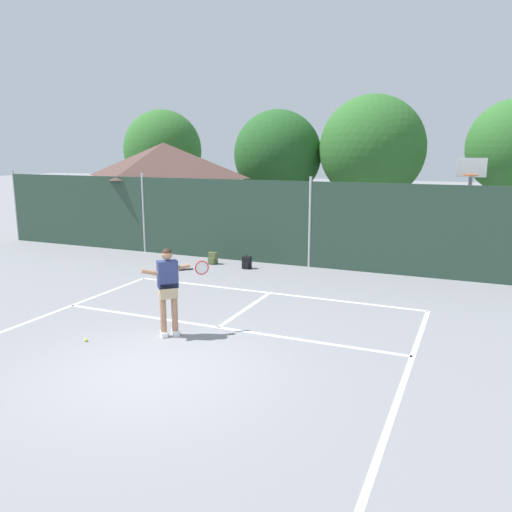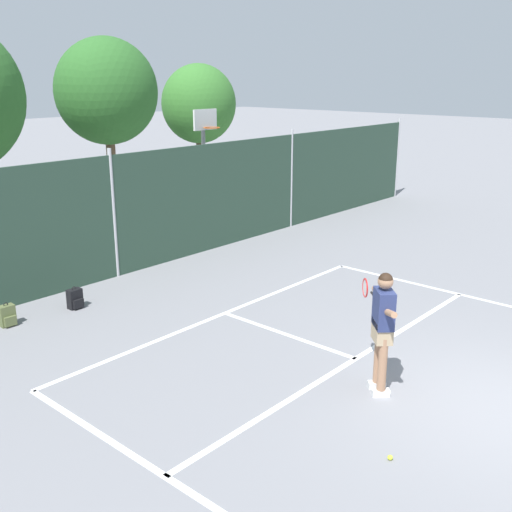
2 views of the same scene
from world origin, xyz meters
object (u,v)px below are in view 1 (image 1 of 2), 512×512
at_px(backpack_olive, 213,258).
at_px(backpack_black, 247,263).
at_px(basketball_hoop, 469,197).
at_px(tennis_player, 169,284).
at_px(tennis_ball, 86,340).

xyz_separation_m(backpack_olive, backpack_black, (1.34, -0.17, 0.00)).
bearing_deg(basketball_hoop, backpack_black, -155.76).
distance_m(tennis_player, backpack_olive, 6.97).
bearing_deg(backpack_olive, basketball_hoop, 19.39).
bearing_deg(backpack_olive, tennis_ball, -81.91).
distance_m(tennis_ball, backpack_black, 7.29).
xyz_separation_m(basketball_hoop, backpack_olive, (-7.84, -2.76, -2.12)).
relative_size(basketball_hoop, tennis_player, 1.91).
xyz_separation_m(tennis_player, backpack_olive, (-2.43, 6.47, -0.92)).
height_order(basketball_hoop, backpack_olive, basketball_hoop).
relative_size(tennis_ball, backpack_black, 0.14).
bearing_deg(basketball_hoop, tennis_ball, -123.60).
xyz_separation_m(tennis_ball, backpack_black, (0.28, 7.28, 0.16)).
relative_size(tennis_player, backpack_olive, 4.01).
height_order(tennis_player, tennis_ball, tennis_player).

